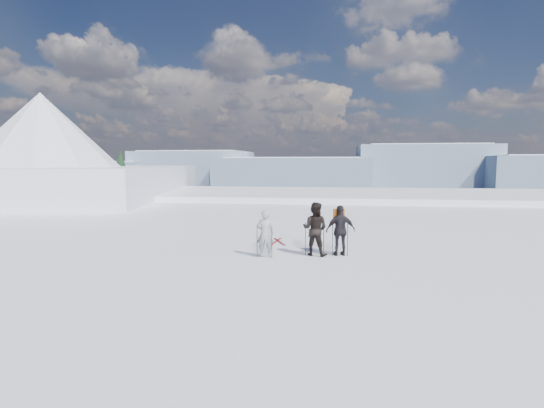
{
  "coord_description": "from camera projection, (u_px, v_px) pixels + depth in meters",
  "views": [
    {
      "loc": [
        0.3,
        -12.56,
        3.4
      ],
      "look_at": [
        -1.87,
        3.0,
        1.86
      ],
      "focal_mm": 28.0,
      "sensor_mm": 36.0,
      "label": 1
    }
  ],
  "objects": [
    {
      "name": "backpack",
      "position": [
        339.0,
        197.0,
        15.6
      ],
      "size": [
        0.44,
        0.31,
        0.54
      ],
      "primitive_type": "cube",
      "rotation": [
        0.0,
        0.0,
        3.39
      ],
      "color": "orange",
      "rests_on": "skier_pack"
    },
    {
      "name": "skier_grey",
      "position": [
        265.0,
        234.0,
        15.2
      ],
      "size": [
        0.63,
        0.42,
        1.71
      ],
      "primitive_type": "imported",
      "rotation": [
        0.0,
        0.0,
        3.16
      ],
      "color": "gray",
      "rests_on": "ground"
    },
    {
      "name": "near_ridge",
      "position": [
        78.0,
        227.0,
        45.51
      ],
      "size": [
        31.37,
        35.68,
        25.62
      ],
      "color": "white",
      "rests_on": "ground"
    },
    {
      "name": "far_mountain_range",
      "position": [
        359.0,
        172.0,
        457.66
      ],
      "size": [
        770.0,
        110.0,
        53.0
      ],
      "color": "slate",
      "rests_on": "ground"
    },
    {
      "name": "skis_loose",
      "position": [
        278.0,
        242.0,
        18.2
      ],
      "size": [
        0.72,
        1.7,
        0.03
      ],
      "color": "black",
      "rests_on": "ground"
    },
    {
      "name": "lake_basin",
      "position": [
        327.0,
        261.0,
        42.95
      ],
      "size": [
        820.0,
        820.0,
        71.62
      ],
      "color": "white",
      "rests_on": "ground"
    },
    {
      "name": "skier_dark",
      "position": [
        315.0,
        229.0,
        15.48
      ],
      "size": [
        1.12,
        0.98,
        1.97
      ],
      "primitive_type": "imported",
      "rotation": [
        0.0,
        0.0,
        2.86
      ],
      "color": "black",
      "rests_on": "ground"
    },
    {
      "name": "ski_poles",
      "position": [
        308.0,
        239.0,
        15.33
      ],
      "size": [
        3.25,
        0.7,
        1.36
      ],
      "color": "black",
      "rests_on": "ground"
    },
    {
      "name": "skier_pack",
      "position": [
        341.0,
        230.0,
        15.47
      ],
      "size": [
        1.16,
        0.71,
        1.85
      ],
      "primitive_type": "imported",
      "rotation": [
        0.0,
        0.0,
        3.39
      ],
      "color": "black",
      "rests_on": "ground"
    }
  ]
}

